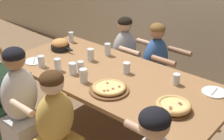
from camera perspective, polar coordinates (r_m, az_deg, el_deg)
ground_plane at (r=3.46m, az=0.00°, el=-12.41°), size 18.00×18.00×0.00m
dining_table at (r=3.07m, az=0.00°, el=-2.06°), size 2.28×1.02×0.78m
pizza_board_main at (r=2.53m, az=11.15°, el=-6.53°), size 0.29×0.29×0.07m
pizza_board_second at (r=2.74m, az=-0.54°, el=-3.40°), size 0.35×0.35×0.05m
skillet_bowl at (r=3.64m, az=-9.46°, el=4.56°), size 0.31×0.21×0.13m
empty_plate_a at (r=2.87m, az=18.19°, el=-3.87°), size 0.21×0.21×0.02m
empty_plate_b at (r=3.40m, az=-14.05°, el=1.56°), size 0.21×0.21×0.02m
drinking_glass_a at (r=3.04m, az=2.67°, el=0.25°), size 0.07×0.07×0.11m
drinking_glass_b at (r=3.26m, az=-12.79°, el=1.46°), size 0.07×0.07×0.12m
drinking_glass_c at (r=3.05m, az=-7.22°, el=0.15°), size 0.08×0.08×0.12m
drinking_glass_d at (r=2.88m, az=-5.24°, el=-1.04°), size 0.07×0.07×0.13m
drinking_glass_e at (r=3.08m, az=-5.76°, el=0.45°), size 0.07×0.07×0.11m
drinking_glass_f at (r=3.44m, az=-0.82°, el=3.78°), size 0.07×0.07×0.14m
drinking_glass_g at (r=3.85m, az=-7.45°, el=5.86°), size 0.06×0.06×0.13m
drinking_glass_h at (r=3.13m, az=-9.91°, el=0.95°), size 0.07×0.07×0.13m
drinking_glass_i at (r=2.90m, az=11.66°, el=-1.77°), size 0.07×0.07×0.11m
drinking_glass_j at (r=3.32m, az=-3.94°, el=2.72°), size 0.07×0.07×0.13m
diner_near_midleft at (r=3.08m, az=-16.22°, el=-6.79°), size 0.51×0.40×1.16m
diner_far_center at (r=3.66m, az=7.82°, el=-0.82°), size 0.51×0.40×1.13m
diner_far_midleft at (r=3.90m, az=2.29°, el=1.02°), size 0.51×0.40×1.11m
diner_near_center at (r=2.76m, az=-10.12°, el=-11.26°), size 0.51×0.40×1.09m
diner_near_left at (r=3.38m, az=-19.65°, el=-5.12°), size 0.51×0.40×1.08m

